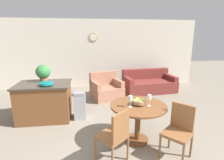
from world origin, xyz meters
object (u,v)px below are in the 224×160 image
wine_glass_left (130,99)px  wine_glass_right (149,98)px  potted_plant (43,72)px  fruit_bowl (138,102)px  trash_bin (80,106)px  couch (149,84)px  armchair (106,89)px  dining_table (138,113)px  teal_bowl (46,83)px  dining_chair_near_right (179,129)px  dining_chair_near_left (115,134)px  kitchen_island (45,101)px

wine_glass_left → wine_glass_right: size_ratio=1.00×
wine_glass_left → potted_plant: (-1.88, 1.57, 0.23)m
fruit_bowl → trash_bin: (-1.16, 1.15, -0.48)m
couch → armchair: size_ratio=1.71×
wine_glass_left → couch: (1.50, 3.23, -0.64)m
wine_glass_right → trash_bin: size_ratio=0.32×
dining_table → trash_bin: 1.65m
dining_table → wine_glass_left: wine_glass_left is taller
wine_glass_right → dining_table: bearing=157.2°
wine_glass_right → teal_bowl: (-2.09, 1.16, 0.04)m
dining_chair_near_right → trash_bin: bearing=4.9°
dining_chair_near_left → wine_glass_left: (0.35, 0.48, 0.41)m
dining_chair_near_right → potted_plant: bearing=11.5°
fruit_bowl → wine_glass_right: bearing=-22.8°
wine_glass_left → teal_bowl: 2.08m
teal_bowl → couch: size_ratio=0.17×
fruit_bowl → kitchen_island: size_ratio=0.19×
dining_table → couch: (1.32, 3.15, -0.31)m
kitchen_island → trash_bin: size_ratio=1.84×
kitchen_island → armchair: bearing=38.8°
dining_chair_near_right → trash_bin: (-1.72, 1.68, -0.17)m
dining_table → kitchen_island: bearing=147.8°
fruit_bowl → kitchen_island: (-2.02, 1.27, -0.37)m
couch → wine_glass_left: bearing=-121.0°
couch → kitchen_island: bearing=-156.8°
armchair → potted_plant: bearing=-163.6°
dining_chair_near_right → wine_glass_left: size_ratio=4.19×
dining_chair_near_left → armchair: bearing=45.9°
dining_chair_near_left → couch: dining_chair_near_left is taller
wine_glass_left → dining_chair_near_right: bearing=-31.6°
teal_bowl → couch: 3.89m
wine_glass_left → wine_glass_right: 0.36m
dining_chair_near_left → wine_glass_right: (0.72, 0.48, 0.41)m
couch → fruit_bowl: bearing=-118.8°
dining_chair_near_right → couch: dining_chair_near_right is taller
dining_table → wine_glass_right: bearing=-22.8°
fruit_bowl → armchair: bearing=97.6°
fruit_bowl → potted_plant: potted_plant is taller
dining_table → trash_bin: size_ratio=1.55×
dining_table → dining_chair_near_right: (0.56, -0.53, -0.07)m
fruit_bowl → wine_glass_left: 0.22m
dining_chair_near_right → dining_table: bearing=5.5°
dining_chair_near_left → fruit_bowl: 0.83m
dining_chair_near_left → armchair: dining_chair_near_left is taller
armchair → trash_bin: bearing=-136.0°
trash_bin → armchair: bearing=61.2°
wine_glass_left → potted_plant: bearing=140.1°
dining_chair_near_right → armchair: (-0.91, 3.15, -0.23)m
fruit_bowl → wine_glass_right: wine_glass_right is taller
dining_chair_near_left → dining_chair_near_right: bearing=-39.5°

